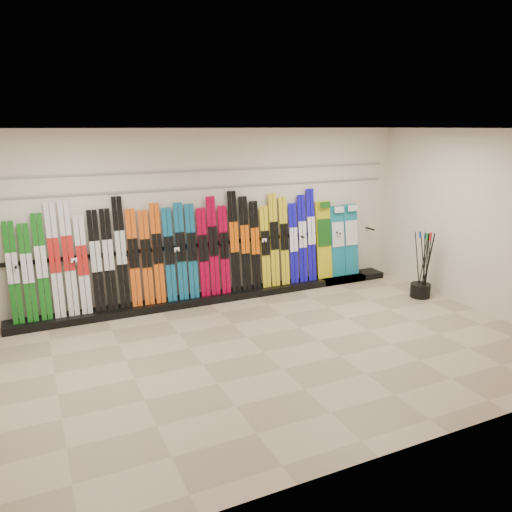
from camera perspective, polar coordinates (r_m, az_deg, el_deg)
name	(u,v)px	position (r m, az deg, el deg)	size (l,w,h in m)	color
floor	(264,352)	(7.03, 0.88, -10.92)	(8.00, 8.00, 0.00)	gray
back_wall	(202,216)	(8.79, -6.25, 4.52)	(8.00, 8.00, 0.00)	beige
right_wall	(483,223)	(8.99, 24.56, 3.50)	(5.00, 5.00, 0.00)	beige
ceiling	(265,129)	(6.34, 0.98, 14.36)	(8.00, 8.00, 0.00)	silver
ski_rack_base	(220,296)	(9.03, -4.18, -4.62)	(8.00, 0.40, 0.12)	black
skis	(181,252)	(8.62, -8.59, 0.47)	(5.37, 0.24, 1.83)	#156517
snowboards	(337,240)	(10.01, 9.26, 1.79)	(0.96, 0.23, 1.51)	gold
pole_bin	(420,290)	(9.60, 18.26, -3.75)	(0.36, 0.36, 0.25)	black
ski_poles	(425,265)	(9.48, 18.72, -0.95)	(0.25, 0.31, 1.18)	black
slatwall_rail_0	(201,188)	(8.70, -6.29, 7.74)	(7.60, 0.02, 0.03)	gray
slatwall_rail_1	(201,170)	(8.67, -6.35, 9.71)	(7.60, 0.02, 0.03)	gray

